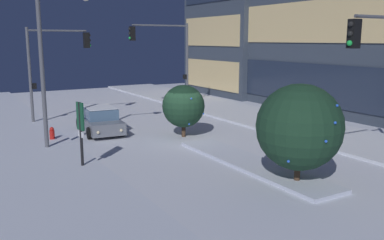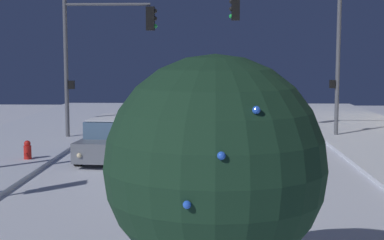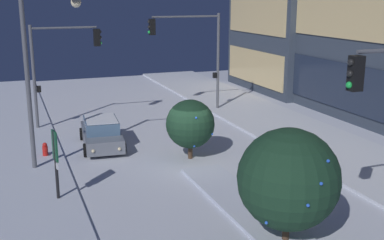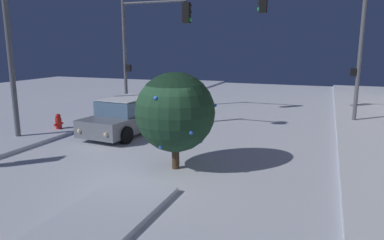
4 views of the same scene
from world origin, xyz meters
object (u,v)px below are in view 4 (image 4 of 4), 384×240
(decorated_tree_median, at_px, (175,112))
(street_lamp_arched, at_px, (19,6))
(fire_hydrant, at_px, (59,123))
(car_near, at_px, (129,116))
(traffic_light_corner_far_left, at_px, (320,27))
(traffic_light_corner_near_left, at_px, (149,36))

(decorated_tree_median, bearing_deg, street_lamp_arched, -97.87)
(street_lamp_arched, height_order, fire_hydrant, street_lamp_arched)
(street_lamp_arched, xyz_separation_m, fire_hydrant, (-1.60, -0.07, -4.62))
(car_near, xyz_separation_m, traffic_light_corner_far_left, (-5.55, 7.15, 3.75))
(street_lamp_arched, bearing_deg, fire_hydrant, 93.55)
(traffic_light_corner_near_left, height_order, fire_hydrant, traffic_light_corner_near_left)
(decorated_tree_median, bearing_deg, fire_hydrant, -110.96)
(car_near, height_order, decorated_tree_median, decorated_tree_median)
(traffic_light_corner_near_left, relative_size, decorated_tree_median, 2.10)
(car_near, xyz_separation_m, traffic_light_corner_near_left, (-4.54, -1.35, 3.40))
(traffic_light_corner_far_left, relative_size, fire_hydrant, 8.28)
(traffic_light_corner_near_left, bearing_deg, street_lamp_arched, -101.70)
(car_near, xyz_separation_m, fire_hydrant, (0.95, -2.90, -0.33))
(traffic_light_corner_near_left, height_order, decorated_tree_median, traffic_light_corner_near_left)
(car_near, xyz_separation_m, decorated_tree_median, (3.44, 3.61, 0.99))
(traffic_light_corner_near_left, height_order, street_lamp_arched, street_lamp_arched)
(fire_hydrant, xyz_separation_m, decorated_tree_median, (2.49, 6.50, 1.33))
(traffic_light_corner_near_left, distance_m, fire_hydrant, 6.82)
(street_lamp_arched, height_order, decorated_tree_median, street_lamp_arched)
(traffic_light_corner_far_left, xyz_separation_m, decorated_tree_median, (8.99, -3.54, -2.76))
(traffic_light_corner_near_left, xyz_separation_m, decorated_tree_median, (7.98, 4.96, -2.41))
(street_lamp_arched, xyz_separation_m, decorated_tree_median, (0.89, 6.43, -3.29))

